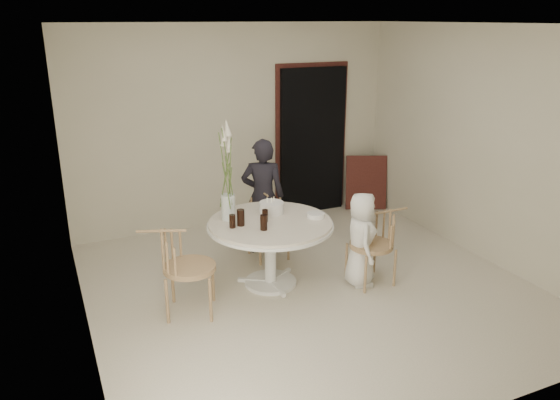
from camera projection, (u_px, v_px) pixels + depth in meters
name	position (u px, v px, depth m)	size (l,w,h in m)	color
ground	(310.00, 287.00, 5.86)	(4.50, 4.50, 0.00)	beige
room_shell	(313.00, 139.00, 5.35)	(4.50, 4.50, 4.50)	white
doorway	(312.00, 142.00, 7.87)	(1.00, 0.10, 2.10)	black
door_trim	(311.00, 137.00, 7.88)	(1.12, 0.03, 2.22)	#53231C
table	(270.00, 231.00, 5.75)	(1.33, 1.33, 0.73)	white
picture_frame	(366.00, 183.00, 8.18)	(0.61, 0.04, 0.81)	#53231C
chair_far	(265.00, 214.00, 6.55)	(0.45, 0.48, 0.79)	tan
chair_right	(381.00, 236.00, 5.86)	(0.50, 0.47, 0.81)	tan
chair_left	(176.00, 259.00, 5.20)	(0.63, 0.61, 0.88)	tan
girl	(263.00, 197.00, 6.55)	(0.52, 0.34, 1.42)	black
boy	(361.00, 239.00, 5.79)	(0.50, 0.33, 1.03)	white
birthday_cake	(272.00, 208.00, 5.92)	(0.26, 0.26, 0.18)	white
cola_tumbler_a	(241.00, 218.00, 5.56)	(0.08, 0.08, 0.17)	black
cola_tumbler_b	(264.00, 222.00, 5.45)	(0.07, 0.07, 0.16)	black
cola_tumbler_c	(232.00, 221.00, 5.51)	(0.06, 0.06, 0.14)	black
cola_tumbler_d	(265.00, 216.00, 5.67)	(0.06, 0.06, 0.13)	black
plate_stack	(316.00, 215.00, 5.81)	(0.19, 0.19, 0.05)	white
flower_vase	(227.00, 182.00, 5.63)	(0.15, 0.15, 1.08)	silver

